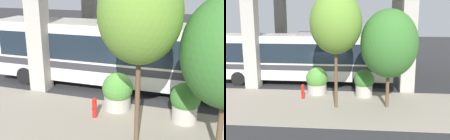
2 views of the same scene
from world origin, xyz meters
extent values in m
plane|color=#2D2D30|center=(0.00, 0.00, 0.00)|extent=(80.00, 80.00, 0.00)
cube|color=gray|center=(-3.00, 0.00, 0.01)|extent=(6.00, 40.00, 0.02)
cube|color=#ADA89E|center=(0.50, -5.23, 3.76)|extent=(0.90, 0.90, 7.52)
cube|color=#ADA89E|center=(0.50, 5.23, 3.76)|extent=(0.90, 0.90, 7.52)
cube|color=#ADA89E|center=(7.50, -5.23, 3.76)|extent=(0.90, 0.90, 7.52)
cube|color=#ADA89E|center=(7.50, 5.23, 3.76)|extent=(0.90, 0.90, 7.52)
cube|color=silver|center=(2.04, 2.01, 1.99)|extent=(2.54, 12.79, 3.09)
cube|color=#19232D|center=(2.04, 2.01, 2.36)|extent=(2.58, 11.77, 1.36)
cube|color=#333338|center=(2.04, 2.01, 1.38)|extent=(2.58, 12.15, 0.37)
cube|color=slate|center=(2.04, 0.73, 3.66)|extent=(1.27, 3.20, 0.24)
cylinder|color=black|center=(0.85, 6.49, 0.50)|extent=(0.28, 1.00, 1.00)
cylinder|color=black|center=(3.23, 6.49, 0.50)|extent=(0.28, 1.00, 1.00)
cylinder|color=black|center=(0.85, -2.14, 0.50)|extent=(0.28, 1.00, 1.00)
cylinder|color=black|center=(3.23, -2.14, 0.50)|extent=(0.28, 1.00, 1.00)
cylinder|color=red|center=(-1.79, 1.26, 0.38)|extent=(0.20, 0.20, 0.77)
sphere|color=red|center=(-1.79, 1.26, 0.83)|extent=(0.19, 0.19, 0.19)
cylinder|color=red|center=(-1.94, 1.26, 0.50)|extent=(0.12, 0.09, 0.09)
cylinder|color=red|center=(-1.64, 1.26, 0.50)|extent=(0.12, 0.09, 0.09)
cylinder|color=#ADA89E|center=(-0.95, -2.42, 0.37)|extent=(1.03, 1.03, 0.74)
sphere|color=#38722D|center=(-0.95, -2.42, 1.08)|extent=(1.24, 1.24, 1.24)
sphere|color=orange|center=(-0.82, -2.53, 0.88)|extent=(0.36, 0.36, 0.36)
cylinder|color=#ADA89E|center=(-0.65, 0.58, 0.32)|extent=(1.21, 1.21, 0.64)
sphere|color=#4C8C38|center=(-0.65, 0.58, 1.02)|extent=(1.40, 1.40, 1.40)
sphere|color=#BF334C|center=(-0.49, 0.46, 0.81)|extent=(0.42, 0.42, 0.42)
cylinder|color=brown|center=(-2.83, -3.70, 1.32)|extent=(0.19, 0.19, 2.63)
ellipsoid|color=#38722D|center=(-2.83, -3.70, 3.55)|extent=(3.06, 3.06, 3.67)
cylinder|color=brown|center=(-3.15, -0.90, 1.92)|extent=(0.17, 0.17, 3.83)
ellipsoid|color=olive|center=(-3.15, -0.90, 4.65)|extent=(2.74, 2.74, 3.29)
camera|label=1|loc=(-11.96, -2.83, 5.65)|focal=45.00mm
camera|label=2|loc=(-17.83, -2.36, 5.30)|focal=45.00mm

